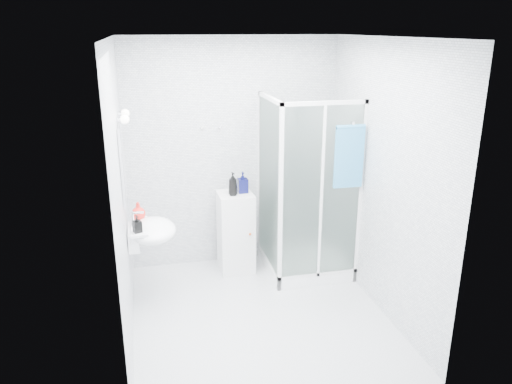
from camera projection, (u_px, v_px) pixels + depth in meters
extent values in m
cube|color=silver|center=(259.00, 189.00, 4.47)|extent=(2.40, 2.60, 2.60)
cube|color=silver|center=(259.00, 314.00, 4.88)|extent=(2.40, 2.60, 0.01)
cube|color=white|center=(260.00, 37.00, 4.06)|extent=(2.40, 2.60, 0.01)
cube|color=white|center=(305.00, 263.00, 5.81)|extent=(0.90, 0.90, 0.12)
cube|color=white|center=(271.00, 98.00, 5.11)|extent=(0.04, 0.90, 0.04)
cube|color=white|center=(325.00, 103.00, 4.81)|extent=(0.90, 0.04, 0.04)
cube|color=white|center=(280.00, 202.00, 5.02)|extent=(0.04, 0.04, 2.00)
cube|color=white|center=(269.00, 186.00, 5.41)|extent=(0.02, 0.82, 1.84)
cube|color=white|center=(321.00, 196.00, 5.09)|extent=(0.82, 0.02, 1.84)
cube|color=white|center=(321.00, 195.00, 5.10)|extent=(0.03, 0.04, 1.84)
cylinder|color=silver|center=(297.00, 148.00, 5.76)|extent=(0.02, 0.02, 1.00)
cylinder|color=silver|center=(299.00, 107.00, 5.59)|extent=(0.09, 0.05, 0.09)
cylinder|color=silver|center=(300.00, 172.00, 5.90)|extent=(0.12, 0.04, 0.12)
cylinder|color=silver|center=(352.00, 123.00, 4.89)|extent=(0.03, 0.05, 0.03)
cube|color=white|center=(134.00, 237.00, 4.82)|extent=(0.10, 0.40, 0.18)
ellipsoid|color=white|center=(152.00, 230.00, 4.84)|extent=(0.46, 0.56, 0.20)
cube|color=white|center=(139.00, 227.00, 4.80)|extent=(0.16, 0.50, 0.02)
cylinder|color=silver|center=(132.00, 220.00, 4.76)|extent=(0.04, 0.04, 0.16)
cylinder|color=silver|center=(137.00, 213.00, 4.75)|extent=(0.12, 0.02, 0.02)
cube|color=white|center=(122.00, 162.00, 4.57)|extent=(0.02, 0.60, 0.70)
cylinder|color=silver|center=(120.00, 119.00, 4.29)|extent=(0.05, 0.04, 0.04)
sphere|color=white|center=(125.00, 119.00, 4.30)|extent=(0.08, 0.08, 0.08)
cylinder|color=silver|center=(121.00, 114.00, 4.59)|extent=(0.05, 0.04, 0.04)
sphere|color=white|center=(125.00, 113.00, 4.60)|extent=(0.08, 0.08, 0.08)
cylinder|color=silver|center=(202.00, 128.00, 5.47)|extent=(0.02, 0.04, 0.02)
sphere|color=silver|center=(202.00, 129.00, 5.45)|extent=(0.03, 0.03, 0.03)
cylinder|color=silver|center=(220.00, 128.00, 5.51)|extent=(0.02, 0.04, 0.02)
sphere|color=silver|center=(220.00, 128.00, 5.49)|extent=(0.03, 0.03, 0.03)
cube|color=white|center=(236.00, 232.00, 5.66)|extent=(0.39, 0.39, 0.93)
cube|color=white|center=(239.00, 238.00, 5.49)|extent=(0.34, 0.01, 0.79)
sphere|color=#B9491A|center=(250.00, 234.00, 5.49)|extent=(0.03, 0.03, 0.03)
cube|color=teal|center=(349.00, 158.00, 4.98)|extent=(0.30, 0.04, 0.62)
cylinder|color=teal|center=(351.00, 127.00, 4.89)|extent=(0.30, 0.04, 0.04)
imported|color=black|center=(233.00, 184.00, 5.42)|extent=(0.12, 0.12, 0.26)
imported|color=#0A0C3E|center=(243.00, 182.00, 5.52)|extent=(0.11, 0.11, 0.24)
imported|color=red|center=(138.00, 211.00, 4.92)|extent=(0.16, 0.16, 0.18)
imported|color=black|center=(137.00, 224.00, 4.61)|extent=(0.09, 0.10, 0.16)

